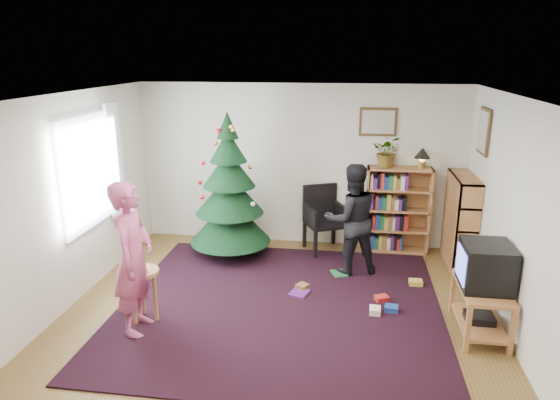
# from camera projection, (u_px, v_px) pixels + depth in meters

# --- Properties ---
(floor) EXTENTS (5.00, 5.00, 0.00)m
(floor) POSITION_uv_depth(u_px,v_px,m) (276.00, 319.00, 5.71)
(floor) COLOR brown
(floor) RESTS_ON ground
(ceiling) EXTENTS (5.00, 5.00, 0.00)m
(ceiling) POSITION_uv_depth(u_px,v_px,m) (276.00, 98.00, 4.99)
(ceiling) COLOR white
(ceiling) RESTS_ON wall_back
(wall_back) EXTENTS (5.00, 0.02, 2.50)m
(wall_back) POSITION_uv_depth(u_px,v_px,m) (300.00, 166.00, 7.72)
(wall_back) COLOR silver
(wall_back) RESTS_ON floor
(wall_front) EXTENTS (5.00, 0.02, 2.50)m
(wall_front) POSITION_uv_depth(u_px,v_px,m) (213.00, 346.00, 2.98)
(wall_front) COLOR silver
(wall_front) RESTS_ON floor
(wall_left) EXTENTS (0.02, 5.00, 2.50)m
(wall_left) POSITION_uv_depth(u_px,v_px,m) (60.00, 206.00, 5.69)
(wall_left) COLOR silver
(wall_left) RESTS_ON floor
(wall_right) EXTENTS (0.02, 5.00, 2.50)m
(wall_right) POSITION_uv_depth(u_px,v_px,m) (522.00, 227.00, 5.01)
(wall_right) COLOR silver
(wall_right) RESTS_ON floor
(rug) EXTENTS (3.80, 3.60, 0.02)m
(rug) POSITION_uv_depth(u_px,v_px,m) (280.00, 306.00, 5.99)
(rug) COLOR black
(rug) RESTS_ON floor
(window_pane) EXTENTS (0.04, 1.20, 1.40)m
(window_pane) POSITION_uv_depth(u_px,v_px,m) (87.00, 173.00, 6.19)
(window_pane) COLOR silver
(window_pane) RESTS_ON wall_left
(curtain) EXTENTS (0.06, 0.35, 1.60)m
(curtain) POSITION_uv_depth(u_px,v_px,m) (115.00, 161.00, 6.84)
(curtain) COLOR white
(curtain) RESTS_ON wall_left
(picture_back) EXTENTS (0.55, 0.03, 0.42)m
(picture_back) POSITION_uv_depth(u_px,v_px,m) (378.00, 122.00, 7.34)
(picture_back) COLOR #4C3319
(picture_back) RESTS_ON wall_back
(picture_right) EXTENTS (0.03, 0.50, 0.60)m
(picture_right) POSITION_uv_depth(u_px,v_px,m) (484.00, 131.00, 6.47)
(picture_right) COLOR #4C3319
(picture_right) RESTS_ON wall_right
(christmas_tree) EXTENTS (1.19, 1.19, 2.16)m
(christmas_tree) POSITION_uv_depth(u_px,v_px,m) (230.00, 198.00, 7.26)
(christmas_tree) COLOR #3F2816
(christmas_tree) RESTS_ON rug
(bookshelf_back) EXTENTS (0.95, 0.30, 1.30)m
(bookshelf_back) POSITION_uv_depth(u_px,v_px,m) (397.00, 209.00, 7.53)
(bookshelf_back) COLOR #A46C3A
(bookshelf_back) RESTS_ON floor
(bookshelf_right) EXTENTS (0.30, 0.95, 1.30)m
(bookshelf_right) POSITION_uv_depth(u_px,v_px,m) (460.00, 220.00, 7.03)
(bookshelf_right) COLOR #A46C3A
(bookshelf_right) RESTS_ON floor
(tv_stand) EXTENTS (0.48, 0.87, 0.55)m
(tv_stand) POSITION_uv_depth(u_px,v_px,m) (481.00, 305.00, 5.36)
(tv_stand) COLOR #A46C3A
(tv_stand) RESTS_ON floor
(crt_tv) EXTENTS (0.51, 0.55, 0.48)m
(crt_tv) POSITION_uv_depth(u_px,v_px,m) (486.00, 266.00, 5.23)
(crt_tv) COLOR black
(crt_tv) RESTS_ON tv_stand
(armchair) EXTENTS (0.73, 0.75, 1.00)m
(armchair) POSITION_uv_depth(u_px,v_px,m) (326.00, 215.00, 7.63)
(armchair) COLOR black
(armchair) RESTS_ON rug
(stool) EXTENTS (0.37, 0.37, 0.62)m
(stool) POSITION_uv_depth(u_px,v_px,m) (143.00, 282.00, 5.55)
(stool) COLOR #A46C3A
(stool) RESTS_ON floor
(person_standing) EXTENTS (0.44, 0.64, 1.69)m
(person_standing) POSITION_uv_depth(u_px,v_px,m) (133.00, 259.00, 5.26)
(person_standing) COLOR #B1476F
(person_standing) RESTS_ON rug
(person_by_chair) EXTENTS (0.90, 0.79, 1.54)m
(person_by_chair) POSITION_uv_depth(u_px,v_px,m) (351.00, 220.00, 6.72)
(person_by_chair) COLOR black
(person_by_chair) RESTS_ON rug
(potted_plant) EXTENTS (0.49, 0.44, 0.48)m
(potted_plant) POSITION_uv_depth(u_px,v_px,m) (387.00, 151.00, 7.31)
(potted_plant) COLOR gray
(potted_plant) RESTS_ON bookshelf_back
(table_lamp) EXTENTS (0.23, 0.23, 0.31)m
(table_lamp) POSITION_uv_depth(u_px,v_px,m) (422.00, 154.00, 7.25)
(table_lamp) COLOR #A57F33
(table_lamp) RESTS_ON bookshelf_back
(floor_clutter) EXTENTS (1.68, 1.21, 0.08)m
(floor_clutter) POSITION_uv_depth(u_px,v_px,m) (357.00, 293.00, 6.25)
(floor_clutter) COLOR #A51E19
(floor_clutter) RESTS_ON rug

